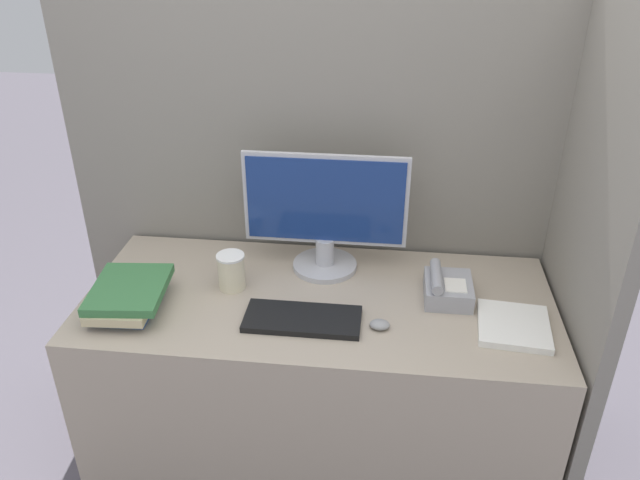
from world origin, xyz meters
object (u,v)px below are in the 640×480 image
Objects in this scene: monitor at (326,216)px; book_stack at (128,296)px; coffee_cup at (231,271)px; mouse at (380,325)px; desk_telephone at (447,288)px; keyboard at (303,319)px.

monitor is 0.71m from book_stack.
coffee_cup is (-0.30, -0.17, -0.14)m from monitor.
book_stack is at bearing 178.83° from mouse.
desk_telephone is at bearing 42.11° from mouse.
book_stack is (-0.61, -0.33, -0.16)m from monitor.
monitor reaches higher than mouse.
keyboard is at bearing -1.01° from book_stack.
book_stack is at bearing 178.99° from keyboard.
mouse is 0.49× the size of coffee_cup.
keyboard is 0.50m from desk_telephone.
desk_telephone is (0.22, 0.20, 0.02)m from mouse.
coffee_cup reaches higher than desk_telephone.
mouse is 0.54m from coffee_cup.
book_stack reaches higher than keyboard.
mouse is 0.20× the size of book_stack.
coffee_cup reaches higher than keyboard.
monitor is 3.08× the size of desk_telephone.
monitor is 0.39m from keyboard.
coffee_cup is (-0.27, 0.17, 0.05)m from keyboard.
monitor is at bearing 28.26° from book_stack.
keyboard is 1.20× the size of book_stack.
monitor is 1.86× the size of book_stack.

